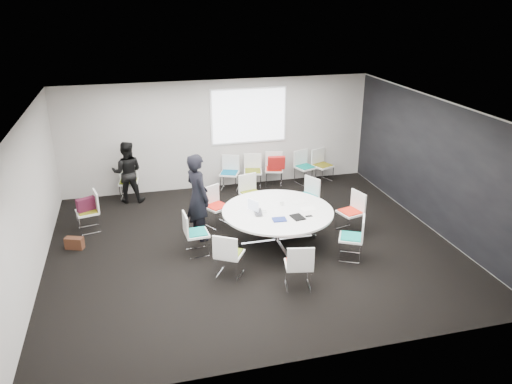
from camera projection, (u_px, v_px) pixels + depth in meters
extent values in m
cube|color=black|center=(251.00, 246.00, 10.20)|extent=(8.00, 7.00, 0.04)
cube|color=white|center=(251.00, 109.00, 9.14)|extent=(8.00, 7.00, 0.04)
cube|color=#A7A39E|center=(218.00, 134.00, 12.83)|extent=(8.00, 0.04, 2.80)
cube|color=#A7A39E|center=(316.00, 274.00, 6.51)|extent=(8.00, 0.04, 2.80)
cube|color=#A7A39E|center=(29.00, 202.00, 8.74)|extent=(0.04, 7.00, 2.80)
cube|color=#A7A39E|center=(435.00, 165.00, 10.60)|extent=(0.04, 7.00, 2.80)
cube|color=black|center=(433.00, 165.00, 10.59)|extent=(0.01, 6.94, 2.74)
cube|color=silver|center=(277.00, 241.00, 10.30)|extent=(0.90, 0.90, 0.08)
cylinder|color=silver|center=(277.00, 226.00, 10.17)|extent=(0.10, 0.10, 0.65)
cylinder|color=white|center=(278.00, 211.00, 10.04)|extent=(2.24, 2.24, 0.04)
cube|color=white|center=(249.00, 116.00, 12.79)|extent=(1.90, 0.03, 1.35)
cube|color=silver|center=(349.00, 222.00, 10.71)|extent=(0.52, 0.52, 0.42)
cube|color=white|center=(350.00, 213.00, 10.63)|extent=(0.55, 0.56, 0.04)
cube|color=red|center=(350.00, 211.00, 10.61)|extent=(0.47, 0.49, 0.03)
cube|color=white|center=(358.00, 201.00, 10.64)|extent=(0.16, 0.45, 0.42)
cube|color=silver|center=(305.00, 207.00, 11.49)|extent=(0.57, 0.57, 0.42)
cube|color=white|center=(306.00, 197.00, 11.41)|extent=(0.60, 0.61, 0.04)
cube|color=#087D84|center=(306.00, 196.00, 11.40)|extent=(0.52, 0.53, 0.03)
cube|color=white|center=(312.00, 186.00, 11.45)|extent=(0.24, 0.42, 0.42)
cube|color=silver|center=(252.00, 204.00, 11.66)|extent=(0.51, 0.51, 0.42)
cube|color=white|center=(252.00, 195.00, 11.57)|extent=(0.56, 0.54, 0.04)
cube|color=#667015|center=(252.00, 193.00, 11.56)|extent=(0.48, 0.47, 0.03)
cube|color=white|center=(247.00, 182.00, 11.66)|extent=(0.45, 0.15, 0.42)
cube|color=silver|center=(217.00, 217.00, 10.99)|extent=(0.57, 0.57, 0.42)
cube|color=white|center=(217.00, 207.00, 10.90)|extent=(0.62, 0.61, 0.04)
cube|color=red|center=(217.00, 206.00, 10.89)|extent=(0.54, 0.53, 0.03)
cube|color=white|center=(211.00, 195.00, 10.95)|extent=(0.42, 0.26, 0.42)
cube|color=silver|center=(197.00, 244.00, 9.80)|extent=(0.45, 0.45, 0.42)
cube|color=white|center=(197.00, 233.00, 9.72)|extent=(0.47, 0.49, 0.04)
cube|color=#0B766D|center=(197.00, 232.00, 9.70)|extent=(0.41, 0.43, 0.03)
cube|color=white|center=(185.00, 224.00, 9.57)|extent=(0.07, 0.46, 0.42)
cube|color=silver|center=(230.00, 265.00, 9.04)|extent=(0.58, 0.58, 0.42)
cube|color=white|center=(229.00, 254.00, 8.96)|extent=(0.62, 0.62, 0.04)
cube|color=#5C7118|center=(229.00, 253.00, 8.94)|extent=(0.54, 0.53, 0.03)
cube|color=white|center=(225.00, 248.00, 8.68)|extent=(0.41, 0.27, 0.42)
cube|color=silver|center=(298.00, 276.00, 8.69)|extent=(0.49, 0.49, 0.42)
cube|color=white|center=(299.00, 265.00, 8.60)|extent=(0.54, 0.52, 0.04)
cube|color=red|center=(299.00, 263.00, 8.59)|extent=(0.47, 0.45, 0.03)
cube|color=white|center=(301.00, 259.00, 8.32)|extent=(0.46, 0.13, 0.42)
cube|color=silver|center=(350.00, 248.00, 9.63)|extent=(0.57, 0.57, 0.42)
cube|color=white|center=(351.00, 238.00, 9.54)|extent=(0.60, 0.61, 0.04)
cube|color=#0B8073|center=(351.00, 236.00, 9.53)|extent=(0.52, 0.53, 0.03)
cube|color=white|center=(363.00, 228.00, 9.41)|extent=(0.24, 0.43, 0.42)
cube|color=silver|center=(229.00, 182.00, 12.99)|extent=(0.55, 0.55, 0.42)
cube|color=white|center=(229.00, 174.00, 12.90)|extent=(0.59, 0.58, 0.04)
cube|color=#0A5F87|center=(229.00, 172.00, 12.89)|extent=(0.52, 0.50, 0.03)
cube|color=white|center=(231.00, 163.00, 13.01)|extent=(0.44, 0.21, 0.42)
cube|color=silver|center=(253.00, 180.00, 13.11)|extent=(0.50, 0.50, 0.42)
cube|color=white|center=(253.00, 172.00, 13.03)|extent=(0.55, 0.53, 0.04)
cube|color=#656C18|center=(253.00, 171.00, 13.01)|extent=(0.48, 0.46, 0.03)
cube|color=white|center=(253.00, 161.00, 13.13)|extent=(0.46, 0.14, 0.42)
cube|color=silver|center=(274.00, 178.00, 13.26)|extent=(0.52, 0.52, 0.42)
cube|color=white|center=(274.00, 170.00, 13.18)|extent=(0.56, 0.55, 0.04)
cube|color=red|center=(274.00, 169.00, 13.17)|extent=(0.49, 0.47, 0.03)
cube|color=white|center=(274.00, 159.00, 13.29)|extent=(0.45, 0.16, 0.42)
cube|color=silver|center=(305.00, 176.00, 13.42)|extent=(0.54, 0.54, 0.42)
cube|color=white|center=(305.00, 168.00, 13.34)|extent=(0.58, 0.57, 0.04)
cube|color=#07796A|center=(305.00, 167.00, 13.33)|extent=(0.51, 0.49, 0.03)
cube|color=white|center=(301.00, 157.00, 13.41)|extent=(0.44, 0.19, 0.42)
cube|color=silver|center=(322.00, 174.00, 13.54)|extent=(0.55, 0.55, 0.42)
cube|color=white|center=(323.00, 166.00, 13.46)|extent=(0.59, 0.58, 0.04)
cube|color=#696114|center=(323.00, 165.00, 13.45)|extent=(0.52, 0.50, 0.03)
cube|color=white|center=(318.00, 156.00, 13.53)|extent=(0.44, 0.21, 0.42)
cube|color=silver|center=(89.00, 222.00, 10.74)|extent=(0.50, 0.50, 0.42)
cube|color=white|center=(87.00, 212.00, 10.66)|extent=(0.53, 0.55, 0.04)
cube|color=#6D6915|center=(87.00, 211.00, 10.65)|extent=(0.46, 0.47, 0.03)
cube|color=white|center=(96.00, 200.00, 10.66)|extent=(0.14, 0.46, 0.42)
cube|color=silver|center=(129.00, 191.00, 12.40)|extent=(0.47, 0.47, 0.42)
cube|color=white|center=(128.00, 182.00, 12.31)|extent=(0.51, 0.49, 0.04)
cube|color=#5A6D14|center=(128.00, 181.00, 12.30)|extent=(0.44, 0.42, 0.03)
cube|color=white|center=(128.00, 171.00, 12.42)|extent=(0.46, 0.09, 0.42)
imported|color=black|center=(198.00, 197.00, 10.18)|extent=(0.66, 0.79, 1.84)
imported|color=black|center=(127.00, 172.00, 12.06)|extent=(0.82, 0.69, 1.52)
imported|color=#333338|center=(261.00, 212.00, 9.91)|extent=(0.29, 0.40, 0.03)
cube|color=silver|center=(253.00, 205.00, 9.94)|extent=(0.16, 0.27, 0.22)
cube|color=black|center=(298.00, 217.00, 9.70)|extent=(0.27, 0.33, 0.02)
cube|color=navy|center=(279.00, 219.00, 9.60)|extent=(0.27, 0.22, 0.03)
cube|color=silver|center=(299.00, 202.00, 10.44)|extent=(0.34, 0.28, 0.00)
cube|color=white|center=(308.00, 209.00, 10.10)|extent=(0.32, 0.24, 0.00)
cylinder|color=white|center=(282.00, 203.00, 10.26)|extent=(0.08, 0.08, 0.09)
cube|color=black|center=(309.00, 216.00, 9.76)|extent=(0.14, 0.07, 0.01)
cube|color=#431124|center=(86.00, 204.00, 10.59)|extent=(0.42, 0.31, 0.28)
cube|color=#3D2013|center=(74.00, 243.00, 10.02)|extent=(0.39, 0.28, 0.24)
cube|color=#A81614|center=(276.00, 163.00, 12.89)|extent=(0.46, 0.22, 0.36)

